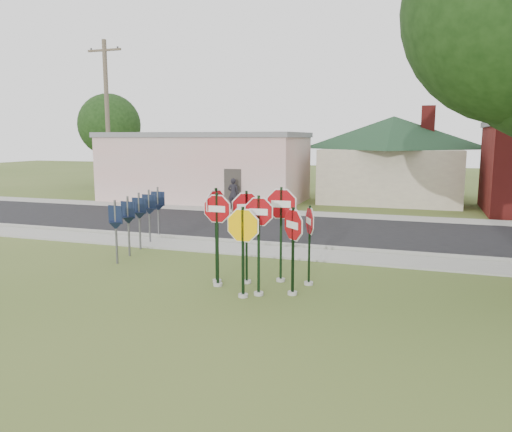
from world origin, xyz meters
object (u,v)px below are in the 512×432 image
(utility_pole_near, at_px, (107,119))
(stop_sign_yellow, at_px, (243,240))
(stop_sign_left, at_px, (217,227))
(pedestrian, at_px, (233,194))
(stop_sign_center, at_px, (259,232))

(utility_pole_near, bearing_deg, stop_sign_yellow, -46.43)
(stop_sign_yellow, distance_m, utility_pole_near, 20.40)
(stop_sign_left, xyz_separation_m, pedestrian, (-4.66, 13.18, -0.69))
(stop_sign_yellow, relative_size, utility_pole_near, 0.25)
(stop_sign_center, bearing_deg, utility_pole_near, 134.75)
(stop_sign_center, height_order, stop_sign_yellow, stop_sign_center)
(stop_sign_center, relative_size, stop_sign_yellow, 1.10)
(stop_sign_center, bearing_deg, stop_sign_yellow, -139.23)
(stop_sign_center, xyz_separation_m, utility_pole_near, (-14.16, 14.29, 3.38))
(stop_sign_yellow, height_order, pedestrian, stop_sign_yellow)
(stop_sign_left, bearing_deg, stop_sign_yellow, -35.01)
(stop_sign_center, relative_size, pedestrian, 1.54)
(stop_sign_center, distance_m, stop_sign_yellow, 0.44)
(stop_sign_yellow, bearing_deg, stop_sign_left, 144.99)
(stop_sign_yellow, xyz_separation_m, utility_pole_near, (-13.85, 14.56, 3.53))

